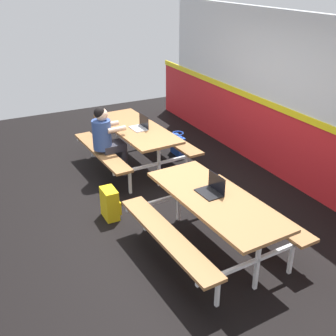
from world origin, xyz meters
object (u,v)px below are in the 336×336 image
at_px(picnic_table_left, 136,136).
at_px(picnic_table_right, 214,210).
at_px(laptop_silver, 140,126).
at_px(tote_bag_bright, 178,145).
at_px(backpack_dark, 110,204).
at_px(laptop_dark, 212,189).
at_px(student_nearer, 107,136).

relative_size(picnic_table_left, picnic_table_right, 1.00).
distance_m(picnic_table_left, laptop_silver, 0.24).
xyz_separation_m(picnic_table_right, tote_bag_bright, (-2.77, 1.02, -0.38)).
relative_size(laptop_silver, backpack_dark, 0.75).
bearing_deg(laptop_dark, student_nearer, -169.07).
bearing_deg(tote_bag_bright, laptop_dark, -20.37).
height_order(student_nearer, laptop_dark, student_nearer).
relative_size(student_nearer, laptop_silver, 3.64).
xyz_separation_m(laptop_dark, backpack_dark, (-1.16, -0.88, -0.57)).
xyz_separation_m(picnic_table_left, student_nearer, (0.10, -0.55, 0.13)).
xyz_separation_m(student_nearer, laptop_dark, (2.39, 0.46, 0.08)).
relative_size(picnic_table_left, laptop_silver, 5.99).
bearing_deg(laptop_silver, student_nearer, -89.50).
height_order(laptop_dark, tote_bag_bright, laptop_dark).
bearing_deg(laptop_dark, backpack_dark, -142.84).
height_order(picnic_table_right, backpack_dark, picnic_table_right).
bearing_deg(laptop_dark, tote_bag_bright, 159.63).
height_order(laptop_silver, backpack_dark, laptop_silver).
height_order(picnic_table_left, backpack_dark, picnic_table_left).
relative_size(picnic_table_right, tote_bag_bright, 4.61).
distance_m(laptop_silver, tote_bag_bright, 1.07).
relative_size(picnic_table_left, student_nearer, 1.64).
distance_m(student_nearer, laptop_silver, 0.60).
bearing_deg(picnic_table_right, laptop_dark, 165.03).
bearing_deg(laptop_silver, backpack_dark, -39.31).
bearing_deg(student_nearer, picnic_table_right, 9.74).
bearing_deg(tote_bag_bright, picnic_table_right, -20.15).
bearing_deg(tote_bag_bright, picnic_table_left, -80.00).
xyz_separation_m(picnic_table_right, laptop_dark, (-0.12, 0.03, 0.21)).
bearing_deg(picnic_table_right, tote_bag_bright, 159.85).
relative_size(picnic_table_right, student_nearer, 1.64).
distance_m(picnic_table_right, student_nearer, 2.55).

